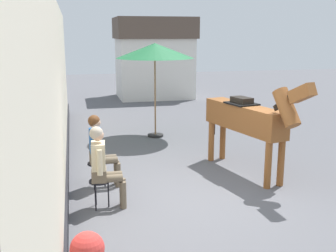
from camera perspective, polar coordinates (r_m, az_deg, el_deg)
The scene contains 7 objects.
ground_plane at distance 10.19m, azimuth -0.11°, elevation -3.47°, with size 40.00×40.00×0.00m, color #56565B.
pub_facade_wall at distance 8.14m, azimuth -15.40°, elevation 3.04°, with size 0.34×14.00×3.40m.
distant_cottage at distance 18.57m, azimuth -1.94°, elevation 9.52°, with size 3.40×2.60×3.50m.
seated_visitor_near at distance 6.83m, azimuth -9.01°, elevation -5.07°, with size 0.61×0.49×1.39m.
seated_visitor_far at distance 7.76m, azimuth -9.43°, elevation -2.91°, with size 0.61×0.49×1.39m.
saddled_horse_center at distance 8.45m, azimuth 11.01°, elevation 0.99°, with size 0.99×2.94×2.06m.
cafe_parasol at distance 11.26m, azimuth -1.83°, elevation 10.28°, with size 2.10×2.10×2.58m.
Camera 1 is at (-2.20, -6.53, 2.85)m, focal length 44.10 mm.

